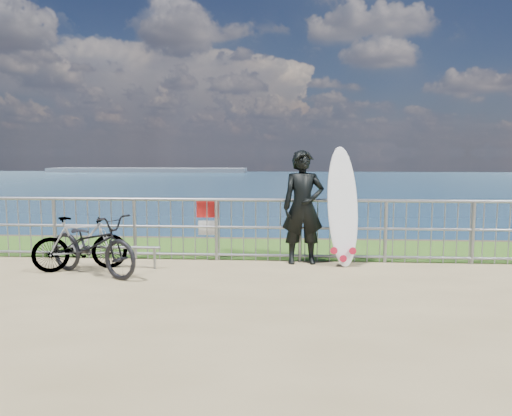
# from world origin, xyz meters

# --- Properties ---
(grass_strip) EXTENTS (120.00, 120.00, 0.00)m
(grass_strip) POSITION_xyz_m (0.00, 2.70, 0.01)
(grass_strip) COLOR #2B5617
(grass_strip) RESTS_ON ground
(seascape) EXTENTS (260.00, 260.00, 5.00)m
(seascape) POSITION_xyz_m (-43.75, 147.49, -4.03)
(seascape) COLOR brown
(seascape) RESTS_ON ground
(railing) EXTENTS (10.06, 0.10, 1.13)m
(railing) POSITION_xyz_m (0.01, 1.60, 0.58)
(railing) COLOR gray
(railing) RESTS_ON ground
(surfer) EXTENTS (0.77, 0.55, 1.98)m
(surfer) POSITION_xyz_m (1.05, 1.45, 0.99)
(surfer) COLOR black
(surfer) RESTS_ON ground
(surfboard) EXTENTS (0.63, 0.59, 2.06)m
(surfboard) POSITION_xyz_m (1.72, 1.36, 0.95)
(surfboard) COLOR white
(surfboard) RESTS_ON ground
(bicycle_near) EXTENTS (1.95, 1.42, 0.98)m
(bicycle_near) POSITION_xyz_m (-2.30, 0.38, 0.49)
(bicycle_near) COLOR black
(bicycle_near) RESTS_ON ground
(bicycle_far) EXTENTS (1.54, 1.00, 0.90)m
(bicycle_far) POSITION_xyz_m (-2.62, 0.66, 0.45)
(bicycle_far) COLOR black
(bicycle_far) RESTS_ON ground
(bike_rack) EXTENTS (1.85, 0.05, 0.38)m
(bike_rack) POSITION_xyz_m (-2.25, 0.84, 0.32)
(bike_rack) COLOR gray
(bike_rack) RESTS_ON ground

